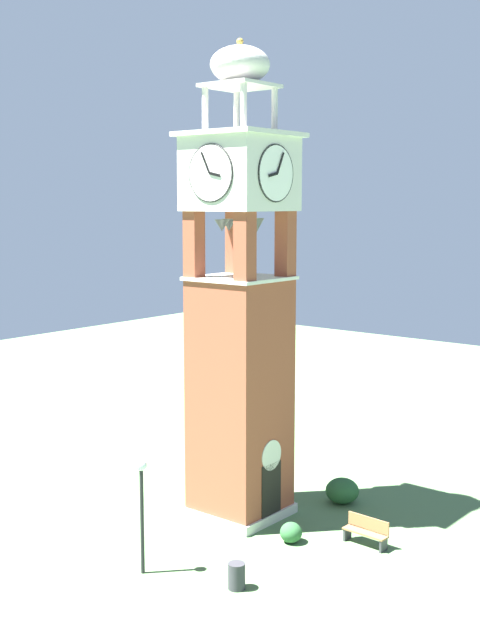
% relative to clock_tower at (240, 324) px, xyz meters
% --- Properties ---
extents(ground, '(80.00, 80.00, 0.00)m').
position_rel_clock_tower_xyz_m(ground, '(-0.00, 0.00, -7.12)').
color(ground, '#517547').
extents(clock_tower, '(3.46, 3.46, 17.00)m').
position_rel_clock_tower_xyz_m(clock_tower, '(0.00, 0.00, 0.00)').
color(clock_tower, brown).
rests_on(clock_tower, ground).
extents(park_bench, '(0.52, 1.62, 0.95)m').
position_rel_clock_tower_xyz_m(park_bench, '(0.56, -5.03, -6.64)').
color(park_bench, brown).
rests_on(park_bench, ground).
extents(lamp_post, '(0.36, 0.36, 3.67)m').
position_rel_clock_tower_xyz_m(lamp_post, '(-5.70, -0.74, -4.56)').
color(lamp_post, black).
rests_on(lamp_post, ground).
extents(trash_bin, '(0.52, 0.52, 0.80)m').
position_rel_clock_tower_xyz_m(trash_bin, '(-4.67, -3.68, -6.72)').
color(trash_bin, '#2D2D33').
rests_on(trash_bin, ground).
extents(shrub_near_entry, '(1.28, 1.28, 0.97)m').
position_rel_clock_tower_xyz_m(shrub_near_entry, '(3.39, -2.29, -6.63)').
color(shrub_near_entry, '#28562D').
rests_on(shrub_near_entry, ground).
extents(shrub_left_of_tower, '(0.75, 0.75, 0.70)m').
position_rel_clock_tower_xyz_m(shrub_left_of_tower, '(-0.87, -2.95, -6.77)').
color(shrub_left_of_tower, '#28562D').
rests_on(shrub_left_of_tower, ground).
extents(shrub_behind_bench, '(1.22, 1.22, 0.97)m').
position_rel_clock_tower_xyz_m(shrub_behind_bench, '(3.24, 2.26, -6.64)').
color(shrub_behind_bench, '#28562D').
rests_on(shrub_behind_bench, ground).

